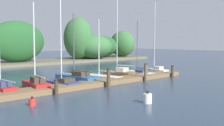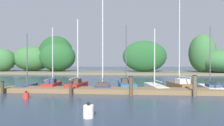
{
  "view_description": "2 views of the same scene",
  "coord_description": "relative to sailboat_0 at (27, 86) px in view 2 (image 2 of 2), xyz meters",
  "views": [
    {
      "loc": [
        -13.34,
        -1.96,
        3.49
      ],
      "look_at": [
        2.92,
        15.6,
        1.52
      ],
      "focal_mm": 43.53,
      "sensor_mm": 36.0,
      "label": 1
    },
    {
      "loc": [
        -0.03,
        -0.6,
        2.52
      ],
      "look_at": [
        -1.49,
        17.26,
        2.3
      ],
      "focal_mm": 30.42,
      "sensor_mm": 36.0,
      "label": 2
    }
  ],
  "objects": [
    {
      "name": "sailboat_7",
      "position": [
        16.09,
        0.54,
        -0.0
      ],
      "size": [
        1.55,
        3.91,
        5.46
      ],
      "rotation": [
        0.0,
        0.0,
        1.49
      ],
      "color": "white",
      "rests_on": "ground"
    },
    {
      "name": "sailboat_4",
      "position": [
        8.88,
        1.18,
        0.12
      ],
      "size": [
        1.76,
        4.48,
        5.82
      ],
      "rotation": [
        0.0,
        0.0,
        1.68
      ],
      "color": "#285684",
      "rests_on": "ground"
    },
    {
      "name": "sailboat_3",
      "position": [
        6.85,
        0.01,
        0.09
      ],
      "size": [
        1.65,
        3.18,
        8.14
      ],
      "rotation": [
        0.0,
        0.0,
        1.67
      ],
      "color": "navy",
      "rests_on": "ground"
    },
    {
      "name": "channel_buoy_0",
      "position": [
        7.27,
        -8.02,
        0.03
      ],
      "size": [
        0.47,
        0.47,
        0.71
      ],
      "color": "white",
      "rests_on": "ground"
    },
    {
      "name": "sailboat_2",
      "position": [
        4.61,
        -0.01,
        0.19
      ],
      "size": [
        1.4,
        3.18,
        6.16
      ],
      "rotation": [
        0.0,
        0.0,
        1.46
      ],
      "color": "maroon",
      "rests_on": "ground"
    },
    {
      "name": "mooring_piling_2",
      "position": [
        9.24,
        -2.59,
        0.45
      ],
      "size": [
        0.32,
        0.32,
        1.4
      ],
      "color": "#4C3D28",
      "rests_on": "ground"
    },
    {
      "name": "mooring_piling_3",
      "position": [
        13.75,
        -2.41,
        0.5
      ],
      "size": [
        0.32,
        0.32,
        1.51
      ],
      "color": "brown",
      "rests_on": "ground"
    },
    {
      "name": "mooring_piling_0",
      "position": [
        -0.56,
        -2.51,
        0.23
      ],
      "size": [
        0.28,
        0.28,
        0.97
      ],
      "color": "#3D3323",
      "rests_on": "ground"
    },
    {
      "name": "channel_buoy_1",
      "position": [
        2.27,
        -4.19,
        -0.05
      ],
      "size": [
        0.37,
        0.37,
        0.52
      ],
      "color": "red",
      "rests_on": "ground"
    },
    {
      "name": "sailboat_0",
      "position": [
        0.0,
        0.0,
        0.0
      ],
      "size": [
        1.13,
        3.29,
        4.96
      ],
      "rotation": [
        0.0,
        0.0,
        1.64
      ],
      "color": "navy",
      "rests_on": "ground"
    },
    {
      "name": "sailboat_5",
      "position": [
        11.46,
        1.05,
        0.01
      ],
      "size": [
        1.73,
        4.4,
        5.43
      ],
      "rotation": [
        0.0,
        0.0,
        1.74
      ],
      "color": "silver",
      "rests_on": "ground"
    },
    {
      "name": "sailboat_1",
      "position": [
        2.28,
        0.19,
        0.13
      ],
      "size": [
        1.18,
        3.38,
        5.51
      ],
      "rotation": [
        0.0,
        0.0,
        1.63
      ],
      "color": "maroon",
      "rests_on": "ground"
    },
    {
      "name": "mooring_piling_1",
      "position": [
        4.78,
        -2.48,
        0.23
      ],
      "size": [
        0.27,
        0.27,
        0.97
      ],
      "color": "#3D3323",
      "rests_on": "ground"
    },
    {
      "name": "sailboat_6",
      "position": [
        13.63,
        0.9,
        0.17
      ],
      "size": [
        1.91,
        3.27,
        7.89
      ],
      "rotation": [
        0.0,
        0.0,
        1.81
      ],
      "color": "brown",
      "rests_on": "ground"
    },
    {
      "name": "far_shore",
      "position": [
        8.94,
        20.83,
        2.61
      ],
      "size": [
        55.76,
        8.95,
        7.59
      ],
      "color": "#66604C",
      "rests_on": "ground"
    },
    {
      "name": "dock_pier",
      "position": [
        9.02,
        -1.29,
        -0.09
      ],
      "size": [
        20.28,
        1.8,
        0.35
      ],
      "color": "brown",
      "rests_on": "ground"
    }
  ]
}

